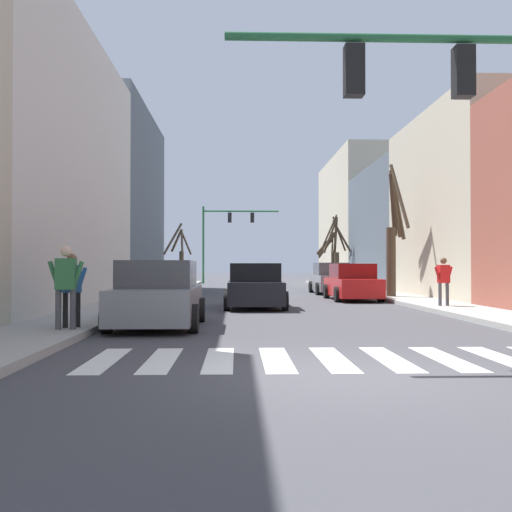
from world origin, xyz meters
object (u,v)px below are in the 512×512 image
traffic_signal_near (482,109)px  street_tree_left_near (180,256)px  car_parked_right_mid (158,296)px  street_tree_right_mid (333,252)px  traffic_signal_far (225,228)px  pedestrian_near_right_corner (444,277)px  street_tree_left_far (393,238)px  pedestrian_crossing_street (66,280)px  car_parked_right_near (352,283)px  car_at_intersection (255,287)px  car_driving_away_lane (331,279)px  street_tree_right_near (335,254)px  pedestrian_on_left_sidewalk (72,284)px

traffic_signal_near → street_tree_left_near: size_ratio=1.44×
car_parked_right_mid → street_tree_right_mid: 29.30m
traffic_signal_far → pedestrian_near_right_corner: bearing=-75.7°
street_tree_left_far → street_tree_left_near: 18.52m
car_parked_right_mid → pedestrian_crossing_street: bearing=138.6°
traffic_signal_near → pedestrian_near_right_corner: bearing=74.2°
car_parked_right_near → pedestrian_crossing_street: size_ratio=2.73×
pedestrian_near_right_corner → street_tree_left_near: 24.00m
car_at_intersection → car_driving_away_lane: bearing=157.7°
car_driving_away_lane → traffic_signal_near: bearing=177.5°
car_parked_right_mid → street_tree_left_far: street_tree_left_far is taller
street_tree_right_mid → street_tree_left_near: bearing=-173.3°
street_tree_right_near → street_tree_left_near: size_ratio=1.15×
pedestrian_near_right_corner → street_tree_right_near: 23.37m
pedestrian_crossing_street → pedestrian_on_left_sidewalk: bearing=-93.2°
pedestrian_near_right_corner → street_tree_right_mid: 22.71m
street_tree_left_far → street_tree_right_mid: 16.32m
street_tree_left_far → street_tree_left_near: (-10.77, 15.06, -0.55)m
car_driving_away_lane → car_at_intersection: bearing=157.7°
pedestrian_crossing_street → street_tree_left_far: size_ratio=0.30×
traffic_signal_near → car_parked_right_mid: traffic_signal_near is taller
pedestrian_near_right_corner → street_tree_left_near: bearing=-77.0°
traffic_signal_near → pedestrian_crossing_street: 8.66m
car_parked_right_mid → pedestrian_near_right_corner: size_ratio=2.67×
street_tree_left_near → traffic_signal_near: bearing=-75.8°
street_tree_right_near → car_driving_away_lane: bearing=-100.4°
car_at_intersection → pedestrian_on_left_sidewalk: pedestrian_on_left_sidewalk is taller
car_parked_right_near → street_tree_right_near: size_ratio=0.97×
car_parked_right_mid → street_tree_right_near: street_tree_right_near is taller
traffic_signal_far → car_driving_away_lane: bearing=-72.6°
traffic_signal_near → street_tree_right_mid: size_ratio=1.24×
car_at_intersection → street_tree_right_near: size_ratio=0.85×
pedestrian_on_left_sidewalk → street_tree_right_near: (10.67, 30.04, 1.24)m
car_parked_right_near → pedestrian_crossing_street: 15.66m
pedestrian_near_right_corner → pedestrian_on_left_sidewalk: size_ratio=1.01×
pedestrian_on_left_sidewalk → street_tree_right_mid: (10.45, 29.38, 1.41)m
car_parked_right_mid → street_tree_right_mid: size_ratio=0.86×
car_parked_right_mid → car_driving_away_lane: bearing=-22.0°
street_tree_right_near → pedestrian_on_left_sidewalk: bearing=-109.6°
pedestrian_near_right_corner → pedestrian_crossing_street: bearing=20.5°
car_at_intersection → pedestrian_on_left_sidewalk: 9.00m
pedestrian_near_right_corner → street_tree_right_near: size_ratio=0.33×
car_parked_right_near → street_tree_left_near: 17.85m
pedestrian_near_right_corner → traffic_signal_far: bearing=-89.4°
car_parked_right_near → pedestrian_on_left_sidewalk: 15.31m
car_at_intersection → pedestrian_near_right_corner: pedestrian_near_right_corner is taller
traffic_signal_near → pedestrian_on_left_sidewalk: traffic_signal_near is taller
traffic_signal_far → pedestrian_on_left_sidewalk: bearing=-93.8°
car_at_intersection → street_tree_right_mid: size_ratio=0.84×
car_parked_right_mid → street_tree_right_near: bearing=-17.5°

